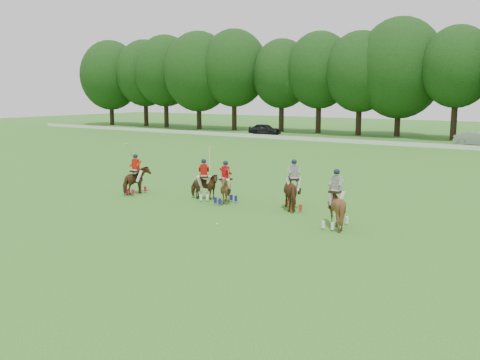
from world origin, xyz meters
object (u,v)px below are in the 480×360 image
Objects in this scene: polo_red_b at (204,186)px; polo_stripe_b at (336,206)px; car_left at (265,129)px; polo_red_c at (226,189)px; polo_ball at (217,224)px; car_mid at (476,139)px; polo_stripe_a at (294,191)px; polo_red_a at (136,180)px.

polo_red_b is 1.10× the size of polo_stripe_b.
polo_red_c reaches higher than car_left.
polo_ball is (-4.25, -2.41, -0.84)m from polo_stripe_b.
car_left is 25.28m from car_mid.
car_left is 42.06m from polo_red_b.
polo_red_c is 23.92× the size of polo_ball.
polo_red_c is at bearing 164.01° from car_mid.
car_mid is 48.04× the size of polo_ball.
polo_stripe_a is at bearing 12.27° from polo_red_c.
polo_red_b is at bearing 133.40° from polo_ball.
polo_stripe_b is (1.73, -38.98, 0.17)m from car_mid.
car_mid reaches higher than polo_ball.
polo_stripe_a is at bearing 145.97° from polo_stripe_b.
polo_red_a is 30.37× the size of polo_ball.
polo_stripe_a is at bearing -152.57° from car_left.
car_left is 44.02m from polo_stripe_a.
car_left is 46.90× the size of polo_ball.
car_left is 1.54× the size of polo_red_a.
polo_ball is at bearing 167.67° from car_mid.
car_mid is at bearing 87.95° from polo_stripe_a.
car_left is at bearing 116.95° from polo_red_b.
car_left is at bearing 124.71° from polo_stripe_b.
car_left is 0.98× the size of car_mid.
polo_red_c is (1.49, -0.18, 0.02)m from polo_red_b.
polo_stripe_a is at bearing 74.94° from polo_ball.
polo_stripe_b is 4.96m from polo_ball.
car_left is at bearing 118.79° from polo_ball.
polo_stripe_a is (8.89, 1.40, 0.09)m from polo_red_a.
polo_red_b reaches higher than car_mid.
polo_red_c is (20.55, -37.67, 0.04)m from car_left.
polo_red_a is (15.07, -38.33, 0.06)m from car_left.
polo_stripe_a is 4.70m from polo_ball.
polo_stripe_a is (-1.32, -36.93, 0.16)m from car_mid.
car_left is 1.74× the size of polo_stripe_b.
polo_red_b is at bearing 161.74° from car_mid.
polo_red_c is (-4.73, -37.67, 0.05)m from car_mid.
polo_stripe_b is (27.00, -38.98, 0.17)m from car_left.
car_left is 47.24m from polo_ball.
car_mid is at bearing 80.58° from polo_red_b.
car_mid is (25.28, 0.00, -0.01)m from car_left.
polo_red_b is (19.06, -37.49, 0.02)m from car_left.
polo_red_c is (5.48, 0.66, -0.02)m from polo_red_a.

